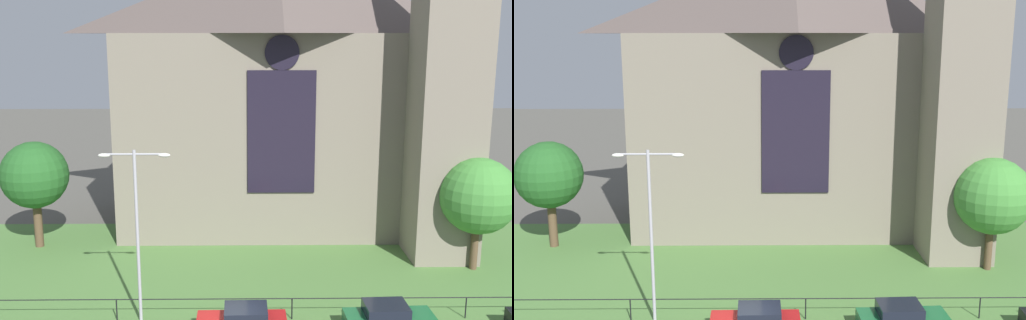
{
  "view_description": "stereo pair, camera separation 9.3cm",
  "coord_description": "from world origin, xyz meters",
  "views": [
    {
      "loc": [
        0.69,
        -24.81,
        13.82
      ],
      "look_at": [
        1.14,
        8.0,
        6.96
      ],
      "focal_mm": 41.71,
      "sensor_mm": 36.0,
      "label": 1
    },
    {
      "loc": [
        0.79,
        -24.81,
        13.82
      ],
      "look_at": [
        1.14,
        8.0,
        6.96
      ],
      "focal_mm": 41.71,
      "sensor_mm": 36.0,
      "label": 2
    }
  ],
  "objects": [
    {
      "name": "grass_verge",
      "position": [
        0.0,
        8.0,
        0.0
      ],
      "size": [
        120.0,
        20.0,
        0.01
      ],
      "primitive_type": "cube",
      "color": "#517F3D",
      "rests_on": "ground"
    },
    {
      "name": "iron_railing",
      "position": [
        2.85,
        2.5,
        0.98
      ],
      "size": [
        34.78,
        0.07,
        1.13
      ],
      "color": "black",
      "rests_on": "ground"
    },
    {
      "name": "church_building",
      "position": [
        3.63,
        18.54,
        10.27
      ],
      "size": [
        23.2,
        16.2,
        26.0
      ],
      "color": "gray",
      "rests_on": "ground"
    },
    {
      "name": "ground",
      "position": [
        0.0,
        10.0,
        0.0
      ],
      "size": [
        160.0,
        160.0,
        0.0
      ],
      "primitive_type": "plane",
      "color": "#56544C"
    },
    {
      "name": "streetlamp_near",
      "position": [
        -4.62,
        2.4,
        5.45
      ],
      "size": [
        3.37,
        0.26,
        8.62
      ],
      "color": "#B2B2B7",
      "rests_on": "ground"
    },
    {
      "name": "tree_right_near",
      "position": [
        14.29,
        8.89,
        4.56
      ],
      "size": [
        4.56,
        4.56,
        6.86
      ],
      "color": "brown",
      "rests_on": "ground"
    },
    {
      "name": "tree_left_far",
      "position": [
        -13.3,
        13.21,
        4.87
      ],
      "size": [
        4.4,
        4.4,
        7.11
      ],
      "color": "brown",
      "rests_on": "ground"
    },
    {
      "name": "parked_car_green",
      "position": [
        7.31,
        0.97,
        0.74
      ],
      "size": [
        4.27,
        2.17,
        1.51
      ],
      "rotation": [
        0.0,
        0.0,
        0.04
      ],
      "color": "#196033",
      "rests_on": "ground"
    }
  ]
}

